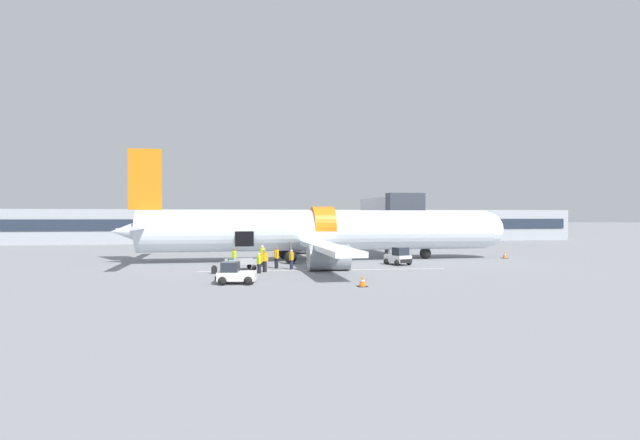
% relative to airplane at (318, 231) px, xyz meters
% --- Properties ---
extents(ground_plane, '(500.00, 500.00, 0.00)m').
position_rel_airplane_xyz_m(ground_plane, '(0.20, -2.97, -2.91)').
color(ground_plane, gray).
extents(apron_marking_line, '(20.27, 1.56, 0.01)m').
position_rel_airplane_xyz_m(apron_marking_line, '(-1.04, -8.46, -2.90)').
color(apron_marking_line, silver).
rests_on(apron_marking_line, ground_plane).
extents(terminal_strip, '(104.91, 8.61, 5.44)m').
position_rel_airplane_xyz_m(terminal_strip, '(0.20, 37.19, -0.19)').
color(terminal_strip, '#9EA3AD').
rests_on(terminal_strip, ground_plane).
extents(jet_bridge_stub, '(3.93, 13.54, 6.85)m').
position_rel_airplane_xyz_m(jet_bridge_stub, '(10.01, 7.70, 2.10)').
color(jet_bridge_stub, '#4C4C51').
rests_on(jet_bridge_stub, ground_plane).
extents(airplane, '(38.97, 34.67, 10.61)m').
position_rel_airplane_xyz_m(airplane, '(0.00, 0.00, 0.00)').
color(airplane, silver).
rests_on(airplane, ground_plane).
extents(baggage_tug_lead, '(2.35, 2.65, 1.59)m').
position_rel_airplane_xyz_m(baggage_tug_lead, '(6.38, -5.48, -2.24)').
color(baggage_tug_lead, white).
rests_on(baggage_tug_lead, ground_plane).
extents(baggage_tug_mid, '(2.72, 2.32, 1.43)m').
position_rel_airplane_xyz_m(baggage_tug_mid, '(-8.30, -15.35, -2.29)').
color(baggage_tug_mid, silver).
rests_on(baggage_tug_mid, ground_plane).
extents(baggage_cart_loading, '(3.45, 2.14, 0.96)m').
position_rel_airplane_xyz_m(baggage_cart_loading, '(-7.64, -7.19, -2.45)').
color(baggage_cart_loading, '#999BA0').
rests_on(baggage_cart_loading, ground_plane).
extents(ground_crew_loader_a, '(0.60, 0.54, 1.77)m').
position_rel_airplane_xyz_m(ground_crew_loader_a, '(-5.89, -8.96, -1.98)').
color(ground_crew_loader_a, black).
rests_on(ground_crew_loader_a, ground_plane).
extents(ground_crew_loader_b, '(0.48, 0.63, 1.81)m').
position_rel_airplane_xyz_m(ground_crew_loader_b, '(-4.72, -6.47, -1.96)').
color(ground_crew_loader_b, black).
rests_on(ground_crew_loader_b, ground_plane).
extents(ground_crew_driver, '(0.39, 0.55, 1.58)m').
position_rel_airplane_xyz_m(ground_crew_driver, '(-6.39, -9.80, -2.08)').
color(ground_crew_driver, black).
rests_on(ground_crew_driver, ground_plane).
extents(ground_crew_supervisor, '(0.55, 0.64, 1.86)m').
position_rel_airplane_xyz_m(ground_crew_supervisor, '(-5.78, -4.70, -1.93)').
color(ground_crew_supervisor, black).
rests_on(ground_crew_supervisor, ground_plane).
extents(ground_crew_helper, '(0.40, 0.57, 1.63)m').
position_rel_airplane_xyz_m(ground_crew_helper, '(-3.58, -7.47, -2.05)').
color(ground_crew_helper, '#1E2338').
rests_on(ground_crew_helper, ground_plane).
extents(ground_crew_marshal, '(0.43, 0.56, 1.60)m').
position_rel_airplane_xyz_m(ground_crew_marshal, '(-8.19, -4.31, -2.07)').
color(ground_crew_marshal, '#1E2338').
rests_on(ground_crew_marshal, ground_plane).
extents(suitcase_on_tarmac_upright, '(0.44, 0.29, 0.64)m').
position_rel_airplane_xyz_m(suitcase_on_tarmac_upright, '(-9.76, -9.45, -2.64)').
color(suitcase_on_tarmac_upright, black).
rests_on(suitcase_on_tarmac_upright, ground_plane).
extents(safety_cone_nose, '(0.60, 0.60, 0.67)m').
position_rel_airplane_xyz_m(safety_cone_nose, '(19.57, -0.93, -2.59)').
color(safety_cone_nose, black).
rests_on(safety_cone_nose, ground_plane).
extents(safety_cone_engine_left, '(0.62, 0.62, 0.70)m').
position_rel_airplane_xyz_m(safety_cone_engine_left, '(-0.50, -18.18, -2.58)').
color(safety_cone_engine_left, black).
rests_on(safety_cone_engine_left, ground_plane).
extents(safety_cone_wingtip, '(0.51, 0.51, 0.66)m').
position_rel_airplane_xyz_m(safety_cone_wingtip, '(0.86, -8.79, -2.60)').
color(safety_cone_wingtip, black).
rests_on(safety_cone_wingtip, ground_plane).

